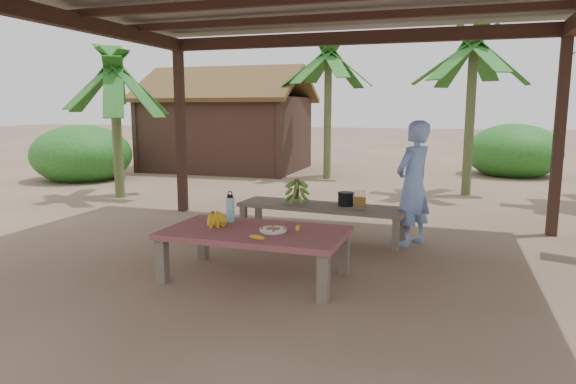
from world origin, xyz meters
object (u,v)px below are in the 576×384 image
(cooking_pot, at_px, (346,199))
(ripe_banana_bunch, at_px, (213,218))
(work_table, at_px, (255,236))
(woman, at_px, (413,184))
(bench, at_px, (321,209))
(water_flask, at_px, (230,209))
(plate, at_px, (273,230))

(cooking_pot, bearing_deg, ripe_banana_bunch, -120.95)
(work_table, height_order, woman, woman)
(bench, height_order, water_flask, water_flask)
(plate, distance_m, water_flask, 0.69)
(bench, xyz_separation_m, cooking_pot, (0.32, 0.05, 0.14))
(ripe_banana_bunch, xyz_separation_m, plate, (0.69, -0.08, -0.06))
(work_table, xyz_separation_m, plate, (0.20, -0.03, 0.08))
(water_flask, height_order, woman, woman)
(ripe_banana_bunch, relative_size, water_flask, 0.81)
(work_table, bearing_deg, cooking_pot, 73.83)
(work_table, distance_m, bench, 1.78)
(bench, distance_m, woman, 1.23)
(ripe_banana_bunch, xyz_separation_m, woman, (1.90, 1.74, 0.20))
(cooking_pot, height_order, woman, woman)
(woman, bearing_deg, cooking_pot, -60.17)
(work_table, distance_m, plate, 0.22)
(plate, xyz_separation_m, cooking_pot, (0.37, 1.83, 0.02))
(bench, distance_m, plate, 1.79)
(plate, relative_size, woman, 0.17)
(plate, bearing_deg, woman, 56.27)
(plate, relative_size, water_flask, 0.80)
(bench, relative_size, woman, 1.44)
(bench, bearing_deg, work_table, -92.88)
(bench, xyz_separation_m, woman, (1.16, 0.03, 0.39))
(ripe_banana_bunch, height_order, cooking_pot, ripe_banana_bunch)
(ripe_banana_bunch, distance_m, plate, 0.69)
(water_flask, bearing_deg, cooking_pot, 57.61)
(work_table, relative_size, ripe_banana_bunch, 6.75)
(woman, bearing_deg, work_table, -7.38)
(plate, xyz_separation_m, woman, (1.21, 1.82, 0.26))
(bench, bearing_deg, ripe_banana_bunch, -108.14)
(work_table, height_order, water_flask, water_flask)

